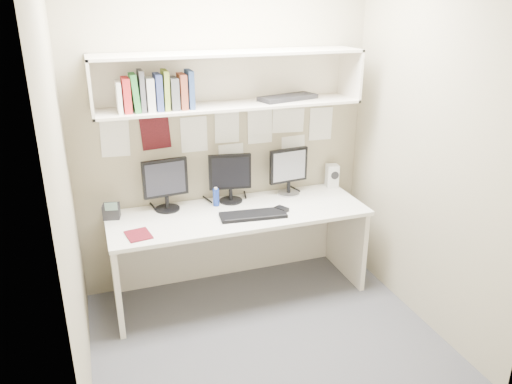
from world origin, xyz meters
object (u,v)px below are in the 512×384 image
object	(u,v)px
monitor_right	(289,169)
desk_phone	(111,211)
monitor_center	(230,176)
keyboard	(253,215)
desk	(239,252)
speaker	(332,176)
monitor_left	(166,182)
maroon_notebook	(138,235)

from	to	relation	value
monitor_right	desk_phone	bearing A→B (deg)	175.17
monitor_center	monitor_right	xyz separation A→B (m)	(0.51, 0.00, -0.00)
keyboard	desk	bearing A→B (deg)	124.84
keyboard	speaker	world-z (taller)	speaker
monitor_right	speaker	world-z (taller)	monitor_right
monitor_left	monitor_right	bearing A→B (deg)	-5.97
monitor_right	keyboard	size ratio (longest dim) A/B	0.79
desk	monitor_left	world-z (taller)	monitor_left
monitor_right	maroon_notebook	world-z (taller)	monitor_right
monitor_right	maroon_notebook	xyz separation A→B (m)	(-1.30, -0.40, -0.21)
desk	monitor_left	xyz separation A→B (m)	(-0.52, 0.22, 0.59)
monitor_left	desk	bearing A→B (deg)	-29.00
maroon_notebook	monitor_center	bearing A→B (deg)	17.99
desk	monitor_right	size ratio (longest dim) A/B	5.06
maroon_notebook	desk_phone	xyz separation A→B (m)	(-0.15, 0.37, 0.05)
desk	monitor_left	bearing A→B (deg)	156.98
monitor_center	monitor_right	size ratio (longest dim) A/B	1.00
maroon_notebook	speaker	bearing A→B (deg)	5.18
desk	speaker	distance (m)	1.08
monitor_right	keyboard	distance (m)	0.60
keyboard	speaker	bearing A→B (deg)	30.58
speaker	monitor_center	bearing A→B (deg)	-167.74
monitor_center	desk_phone	xyz separation A→B (m)	(-0.94, -0.04, -0.16)
keyboard	desk_phone	xyz separation A→B (m)	(-1.02, 0.32, 0.05)
keyboard	desk_phone	distance (m)	1.07
monitor_left	keyboard	world-z (taller)	monitor_left
desk	speaker	world-z (taller)	speaker
monitor_right	keyboard	xyz separation A→B (m)	(-0.43, -0.36, -0.21)
keyboard	maroon_notebook	world-z (taller)	keyboard
speaker	desk_phone	xyz separation A→B (m)	(-1.88, -0.07, -0.04)
monitor_left	desk_phone	distance (m)	0.46
monitor_center	speaker	distance (m)	0.95
keyboard	desk_phone	world-z (taller)	desk_phone
monitor_center	maroon_notebook	world-z (taller)	monitor_center
speaker	monitor_right	bearing A→B (deg)	-165.13
desk	speaker	bearing A→B (deg)	15.22
keyboard	maroon_notebook	bearing A→B (deg)	-170.80
monitor_left	monitor_right	xyz separation A→B (m)	(1.03, 0.00, -0.01)
monitor_left	monitor_center	size ratio (longest dim) A/B	1.03
monitor_right	desk	bearing A→B (deg)	-162.95
speaker	desk_phone	world-z (taller)	speaker
desk	maroon_notebook	distance (m)	0.89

